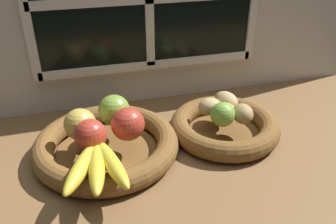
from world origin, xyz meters
TOP-DOWN VIEW (x-y plane):
  - ground_plane at (0.00, 0.00)cm, footprint 140.00×90.00cm
  - back_wall at (0.00, 29.77)cm, footprint 140.00×4.60cm
  - fruit_bowl_left at (-17.01, 3.28)cm, footprint 34.87×34.87cm
  - fruit_bowl_right at (13.89, 3.28)cm, footprint 28.62×28.62cm
  - apple_red_front at (-20.57, -1.21)cm, footprint 7.19×7.19cm
  - apple_red_right at (-11.92, 0.59)cm, footprint 7.80×7.80cm
  - apple_golden_left at (-22.45, 3.78)cm, footprint 7.43×7.43cm
  - apple_green_back at (-14.00, 7.91)cm, footprint 7.78×7.78cm
  - banana_bunch_front at (-20.14, -9.25)cm, footprint 14.54×19.22cm
  - potato_back at (15.79, 7.46)cm, footprint 7.15×8.55cm
  - potato_oblong at (10.46, 5.94)cm, footprint 6.68×5.45cm
  - potato_large at (13.89, 3.28)cm, footprint 7.33×7.90cm
  - potato_small at (16.93, 0.23)cm, footprint 6.19×7.18cm
  - lime_near at (11.43, -0.41)cm, footprint 6.12×6.12cm

SIDE VIEW (x-z plane):
  - ground_plane at x=0.00cm, z-range -3.00..0.00cm
  - fruit_bowl_left at x=-17.01cm, z-range -0.18..5.03cm
  - fruit_bowl_right at x=13.89cm, z-range -0.17..5.04cm
  - banana_bunch_front at x=-20.14cm, z-range 5.21..8.54cm
  - potato_large at x=13.89cm, z-range 5.21..9.26cm
  - potato_oblong at x=10.46cm, z-range 5.21..9.78cm
  - potato_back at x=15.79cm, z-range 5.21..10.02cm
  - potato_small at x=16.93cm, z-range 5.21..10.06cm
  - lime_near at x=11.43cm, z-range 5.21..11.33cm
  - apple_red_front at x=-20.57cm, z-range 5.21..12.40cm
  - apple_golden_left at x=-22.45cm, z-range 5.21..12.64cm
  - apple_green_back at x=-14.00cm, z-range 5.21..12.99cm
  - apple_red_right at x=-11.92cm, z-range 5.21..13.01cm
  - back_wall at x=0.00cm, z-range 0.38..55.38cm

